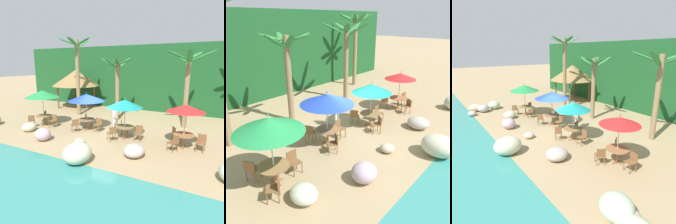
{
  "view_description": "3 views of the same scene",
  "coord_description": "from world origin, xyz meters",
  "views": [
    {
      "loc": [
        6.34,
        -10.88,
        4.29
      ],
      "look_at": [
        0.34,
        0.55,
        1.34
      ],
      "focal_mm": 33.77,
      "sensor_mm": 36.0,
      "label": 1
    },
    {
      "loc": [
        -8.27,
        -6.48,
        5.46
      ],
      "look_at": [
        -0.33,
        0.54,
        1.18
      ],
      "focal_mm": 37.74,
      "sensor_mm": 36.0,
      "label": 2
    },
    {
      "loc": [
        10.47,
        -7.08,
        5.18
      ],
      "look_at": [
        -0.27,
        0.5,
        1.19
      ],
      "focal_mm": 32.66,
      "sensor_mm": 36.0,
      "label": 3
    }
  ],
  "objects": [
    {
      "name": "ground_plane",
      "position": [
        0.0,
        0.0,
        0.0
      ],
      "size": [
        120.0,
        120.0,
        0.0
      ],
      "primitive_type": "plane",
      "color": "tan"
    },
    {
      "name": "palm_tree_third",
      "position": [
        4.24,
        3.84,
        3.46
      ],
      "size": [
        3.1,
        3.26,
        5.22
      ],
      "color": "olive",
      "rests_on": "ground"
    },
    {
      "name": "dining_table_red",
      "position": [
        4.83,
        -0.0,
        0.61
      ],
      "size": [
        1.1,
        1.1,
        0.74
      ],
      "color": "olive",
      "rests_on": "ground"
    },
    {
      "name": "chair_green_seaward",
      "position": [
        -3.79,
        -0.3,
        0.51
      ],
      "size": [
        0.45,
        0.46,
        0.87
      ],
      "color": "brown",
      "rests_on": "ground"
    },
    {
      "name": "terrace_deck",
      "position": [
        0.0,
        0.0,
        0.0
      ],
      "size": [
        18.0,
        5.2,
        0.01
      ],
      "color": "tan",
      "rests_on": "ground"
    },
    {
      "name": "chair_blue_inland",
      "position": [
        -1.82,
        0.98,
        0.51
      ],
      "size": [
        0.56,
        0.56,
        0.87
      ],
      "color": "brown",
      "rests_on": "ground"
    },
    {
      "name": "umbrella_red",
      "position": [
        4.83,
        -0.0,
        2.12
      ],
      "size": [
        1.9,
        1.9,
        2.42
      ],
      "color": "silver",
      "rests_on": "ground"
    },
    {
      "name": "umbrella_teal",
      "position": [
        1.52,
        -0.13,
        2.09
      ],
      "size": [
        2.05,
        2.05,
        2.44
      ],
      "color": "silver",
      "rests_on": "ground"
    },
    {
      "name": "waiter_in_white",
      "position": [
        0.28,
        1.15,
        0.99
      ],
      "size": [
        0.52,
        0.39,
        1.7
      ],
      "color": "white",
      "rests_on": "ground"
    },
    {
      "name": "chair_red_seaward",
      "position": [
        5.68,
        -0.03,
        0.51
      ],
      "size": [
        0.48,
        0.48,
        0.87
      ],
      "color": "brown",
      "rests_on": "ground"
    },
    {
      "name": "chair_teal_inland",
      "position": [
        1.1,
        0.61,
        0.51
      ],
      "size": [
        0.56,
        0.56,
        0.87
      ],
      "color": "brown",
      "rests_on": "ground"
    },
    {
      "name": "dining_table_green",
      "position": [
        -4.64,
        -0.33,
        0.61
      ],
      "size": [
        1.1,
        1.1,
        0.74
      ],
      "color": "olive",
      "rests_on": "ground"
    },
    {
      "name": "chair_blue_left",
      "position": [
        -1.78,
        -0.51,
        0.51
      ],
      "size": [
        0.59,
        0.59,
        0.87
      ],
      "color": "brown",
      "rests_on": "ground"
    },
    {
      "name": "chair_green_left",
      "position": [
        -5.1,
        -1.05,
        0.51
      ],
      "size": [
        0.6,
        0.59,
        0.87
      ],
      "color": "brown",
      "rests_on": "ground"
    },
    {
      "name": "dining_table_teal",
      "position": [
        1.52,
        -0.13,
        0.61
      ],
      "size": [
        1.1,
        1.1,
        0.74
      ],
      "color": "olive",
      "rests_on": "ground"
    },
    {
      "name": "foliage_backdrop",
      "position": [
        0.0,
        9.0,
        3.0
      ],
      "size": [
        28.0,
        2.4,
        6.0
      ],
      "color": "#194C23",
      "rests_on": "ground"
    },
    {
      "name": "palapa_hut",
      "position": [
        -6.54,
        6.0,
        2.96
      ],
      "size": [
        4.62,
        4.62,
        3.74
      ],
      "color": "brown",
      "rests_on": "ground"
    },
    {
      "name": "chair_teal_seaward",
      "position": [
        2.37,
        -0.04,
        0.51
      ],
      "size": [
        0.42,
        0.43,
        0.87
      ],
      "color": "brown",
      "rests_on": "ground"
    },
    {
      "name": "rock_seawall",
      "position": [
        -0.27,
        -2.88,
        0.36
      ],
      "size": [
        17.27,
        3.4,
        0.91
      ],
      "color": "#AABDA1",
      "rests_on": "ground"
    },
    {
      "name": "umbrella_green",
      "position": [
        -4.64,
        -0.33,
        2.28
      ],
      "size": [
        2.34,
        2.34,
        2.64
      ],
      "color": "silver",
      "rests_on": "ground"
    },
    {
      "name": "chair_red_left",
      "position": [
        4.51,
        -0.79,
        0.51
      ],
      "size": [
        0.58,
        0.57,
        0.87
      ],
      "color": "brown",
      "rests_on": "ground"
    },
    {
      "name": "palm_tree_second",
      "position": [
        -0.82,
        3.59,
        3.25
      ],
      "size": [
        2.79,
        2.74,
        4.78
      ],
      "color": "olive",
      "rests_on": "ground"
    },
    {
      "name": "chair_blue_seaward",
      "position": [
        -0.53,
        0.3,
        0.51
      ],
      "size": [
        0.44,
        0.44,
        0.87
      ],
      "color": "brown",
      "rests_on": "ground"
    },
    {
      "name": "palm_tree_nearest",
      "position": [
        -4.46,
        3.51,
        4.06
      ],
      "size": [
        2.7,
        2.88,
        6.35
      ],
      "color": "olive",
      "rests_on": "ground"
    },
    {
      "name": "chair_teal_left",
      "position": [
        1.09,
        -0.86,
        0.51
      ],
      "size": [
        0.59,
        0.59,
        0.87
      ],
      "color": "brown",
      "rests_on": "ground"
    },
    {
      "name": "umbrella_blue",
      "position": [
        -1.38,
        0.24,
        2.18
      ],
      "size": [
        2.39,
        2.39,
        2.52
      ],
      "color": "silver",
      "rests_on": "ground"
    },
    {
      "name": "dining_table_blue",
      "position": [
        -1.38,
        0.24,
        0.61
      ],
      "size": [
        1.1,
        1.1,
        0.74
      ],
      "color": "olive",
      "rests_on": "ground"
    },
    {
      "name": "chair_red_inland",
      "position": [
        4.3,
        0.67,
        0.51
      ],
      "size": [
        0.59,
        0.58,
        0.87
      ],
      "color": "brown",
      "rests_on": "ground"
    },
    {
      "name": "chair_green_inland",
      "position": [
        -5.1,
        0.39,
        0.51
      ],
      "size": [
        0.57,
        0.57,
        0.87
      ],
      "color": "brown",
      "rests_on": "ground"
    }
  ]
}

